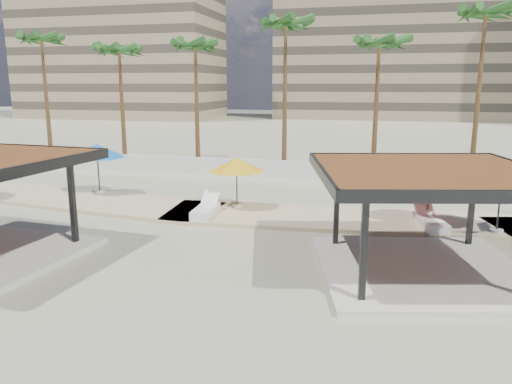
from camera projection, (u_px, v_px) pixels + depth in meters
ground at (263, 274)px, 15.87m from camera, size 200.00×200.00×0.00m
promenade at (345, 216)px, 22.65m from camera, size 44.45×7.97×0.24m
boundary_wall at (323, 172)px, 30.91m from camera, size 56.00×0.30×1.20m
building_west at (119, 29)px, 87.10m from camera, size 34.00×16.00×32.40m
building_mid at (390, 35)px, 85.82m from camera, size 38.00×16.00×30.40m
pavilion_central at (427, 211)px, 15.53m from camera, size 8.13×8.13×3.42m
umbrella_b at (237, 165)px, 23.39m from camera, size 3.43×3.43×2.37m
umbrella_c at (430, 177)px, 20.70m from camera, size 3.29×3.29×2.27m
umbrella_d at (502, 178)px, 19.28m from camera, size 3.73×3.73×2.53m
umbrella_f at (97, 151)px, 26.52m from camera, size 3.63×3.63×2.62m
lounger_a at (206, 210)px, 22.30m from camera, size 0.94×2.46×0.91m
lounger_b at (430, 222)px, 20.37m from camera, size 1.38×2.56×0.92m
palm_a at (42, 44)px, 36.37m from camera, size 3.00×3.00×9.98m
palm_b at (119, 55)px, 35.49m from camera, size 3.00×3.00×9.11m
palm_c at (195, 50)px, 33.45m from camera, size 3.00×3.00×9.29m
palm_d at (286, 31)px, 32.53m from camera, size 3.00×3.00×10.56m
palm_e at (379, 49)px, 30.89m from camera, size 3.00×3.00×9.23m
palm_f at (485, 21)px, 29.33m from camera, size 3.00×3.00×10.84m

